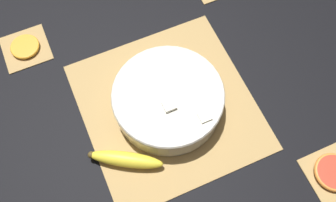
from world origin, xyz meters
TOP-DOWN VIEW (x-y plane):
  - ground_plane at (0.00, 0.00)m, footprint 6.00×6.00m
  - bamboo_mat_center at (0.00, 0.00)m, footprint 0.44×0.43m
  - coaster_mat_near_left at (-0.32, -0.29)m, footprint 0.13×0.13m
  - coaster_mat_far_right at (0.32, 0.29)m, footprint 0.13×0.13m
  - fruit_salad_bowl at (0.00, -0.00)m, footprint 0.28×0.28m
  - whole_banana at (0.10, -0.15)m, footprint 0.13×0.17m
  - orange_slice_whole at (-0.32, -0.29)m, footprint 0.08×0.08m
  - grapefruit_slice at (0.32, 0.29)m, footprint 0.10×0.10m

SIDE VIEW (x-z plane):
  - ground_plane at x=0.00m, z-range 0.00..0.00m
  - coaster_mat_near_left at x=-0.32m, z-range 0.00..0.01m
  - coaster_mat_far_right at x=0.32m, z-range 0.00..0.01m
  - bamboo_mat_center at x=0.00m, z-range 0.00..0.01m
  - orange_slice_whole at x=-0.32m, z-range 0.01..0.02m
  - grapefruit_slice at x=0.32m, z-range 0.01..0.02m
  - whole_banana at x=0.10m, z-range 0.01..0.04m
  - fruit_salad_bowl at x=0.00m, z-range 0.01..0.09m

